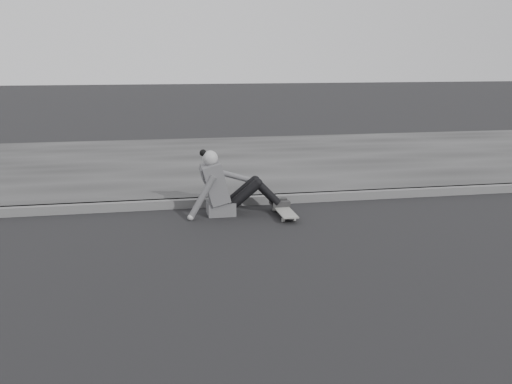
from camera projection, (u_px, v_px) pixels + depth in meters
ground at (203, 275)px, 5.45m from camera, size 80.00×80.00×0.00m
curb at (184, 203)px, 7.90m from camera, size 24.00×0.16×0.12m
sidewalk at (173, 164)px, 10.79m from camera, size 24.00×6.00×0.12m
skateboard at (284, 211)px, 7.47m from camera, size 0.20×0.78×0.09m
seated_woman at (226, 188)px, 7.50m from camera, size 1.38×0.46×0.88m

